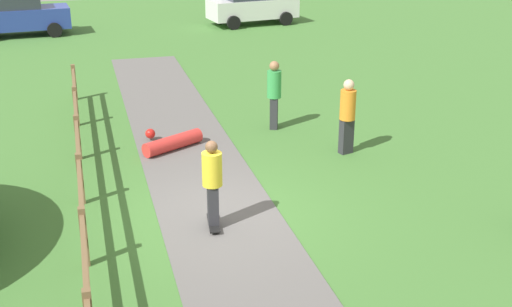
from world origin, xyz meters
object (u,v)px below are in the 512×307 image
Objects in this scene: skater_riding at (212,180)px; bystander_orange at (347,113)px; skater_fallen at (171,142)px; parked_car_white at (252,4)px; bystander_green at (274,91)px; parked_car_blue at (18,14)px.

skater_riding is 0.94× the size of bystander_orange.
parked_car_white reaches higher than skater_fallen.
bystander_orange is at bearing -62.19° from bystander_green.
parked_car_blue is at bearing 105.49° from skater_fallen.
parked_car_blue is (-7.34, 15.00, -0.08)m from bystander_green.
bystander_orange is 17.37m from parked_car_white.
parked_car_white is (3.30, 15.00, -0.08)m from bystander_green.
parked_car_blue is 10.63m from parked_car_white.
skater_fallen is at bearing 92.24° from skater_riding.
parked_car_blue reaches higher than skater_riding.
bystander_orange is (4.11, -1.34, 0.84)m from skater_fallen.
parked_car_blue and parked_car_white have the same top height.
bystander_orange is 0.43× the size of parked_car_blue.
skater_fallen is 17.09m from parked_car_white.
skater_fallen is at bearing -111.38° from parked_car_white.
skater_riding is 20.79m from parked_car_blue.
skater_riding is 0.94× the size of bystander_green.
skater_fallen is 0.86× the size of bystander_green.
bystander_green is 1.00× the size of bystander_orange.
bystander_green is (2.93, 0.90, 0.84)m from skater_fallen.
parked_car_blue is (-4.58, 20.27, -0.03)m from skater_riding.
parked_car_blue is at bearing 116.29° from bystander_orange.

